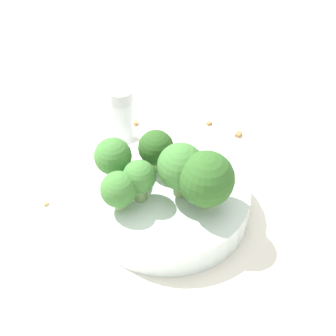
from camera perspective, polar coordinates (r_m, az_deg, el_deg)
ground_plane at (r=0.64m, az=-0.00°, el=-4.49°), size 3.00×3.00×0.00m
bowl at (r=0.62m, az=-0.00°, el=-3.44°), size 0.18×0.18×0.03m
broccoli_floret_0 at (r=0.58m, az=1.32°, el=0.06°), size 0.05×0.05×0.06m
broccoli_floret_1 at (r=0.58m, az=-5.02°, el=-2.24°), size 0.04×0.04×0.05m
broccoli_floret_2 at (r=0.58m, az=-2.85°, el=-1.18°), size 0.04×0.04×0.05m
broccoli_floret_3 at (r=0.57m, az=3.93°, el=-1.16°), size 0.06×0.06×0.07m
broccoli_floret_4 at (r=0.62m, az=-1.63°, el=1.87°), size 0.04×0.04×0.05m
broccoli_floret_5 at (r=0.61m, az=-5.61°, el=1.11°), size 0.04×0.04×0.05m
pepper_shaker at (r=0.70m, az=-4.71°, el=5.36°), size 0.03×0.03×0.08m
almond_crumb_0 at (r=0.74m, az=7.19°, el=3.56°), size 0.01×0.01×0.01m
almond_crumb_1 at (r=0.75m, az=4.21°, el=4.64°), size 0.01×0.01×0.01m
almond_crumb_2 at (r=0.66m, az=-12.33°, el=-3.45°), size 0.01×0.01×0.01m
almond_crumb_3 at (r=0.75m, az=-3.47°, el=4.76°), size 0.01×0.01×0.01m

